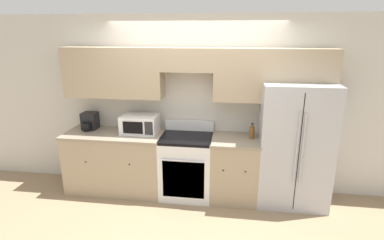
{
  "coord_description": "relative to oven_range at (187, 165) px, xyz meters",
  "views": [
    {
      "loc": [
        0.56,
        -3.67,
        2.35
      ],
      "look_at": [
        -0.0,
        0.31,
        1.16
      ],
      "focal_mm": 28.0,
      "sensor_mm": 36.0,
      "label": 1
    }
  ],
  "objects": [
    {
      "name": "electric_kettle",
      "position": [
        -1.52,
        0.14,
        0.57
      ],
      "size": [
        0.22,
        0.28,
        0.26
      ],
      "color": "black",
      "rests_on": "lower_cabinets_left"
    },
    {
      "name": "refrigerator",
      "position": [
        1.49,
        0.06,
        0.4
      ],
      "size": [
        0.95,
        0.77,
        1.72
      ],
      "color": "#B7B7BC",
      "rests_on": "ground_plane"
    },
    {
      "name": "bottle",
      "position": [
        0.92,
        0.05,
        0.54
      ],
      "size": [
        0.07,
        0.07,
        0.22
      ],
      "color": "brown",
      "rests_on": "lower_cabinets_right"
    },
    {
      "name": "lower_cabinets_left",
      "position": [
        -1.09,
        -0.0,
        -0.0
      ],
      "size": [
        1.46,
        0.64,
        0.91
      ],
      "color": "tan",
      "rests_on": "ground_plane"
    },
    {
      "name": "lower_cabinets_right",
      "position": [
        0.69,
        -0.0,
        -0.0
      ],
      "size": [
        0.68,
        0.64,
        0.91
      ],
      "color": "tan",
      "rests_on": "ground_plane"
    },
    {
      "name": "wall_back",
      "position": [
        0.08,
        0.27,
        1.03
      ],
      "size": [
        8.0,
        0.39,
        2.6
      ],
      "color": "beige",
      "rests_on": "ground_plane"
    },
    {
      "name": "ground_plane",
      "position": [
        0.08,
        -0.31,
        -0.46
      ],
      "size": [
        12.0,
        12.0,
        0.0
      ],
      "primitive_type": "plane",
      "color": "#937A5B"
    },
    {
      "name": "microwave",
      "position": [
        -0.71,
        0.08,
        0.58
      ],
      "size": [
        0.53,
        0.38,
        0.27
      ],
      "color": "white",
      "rests_on": "lower_cabinets_left"
    },
    {
      "name": "oven_range",
      "position": [
        0.0,
        0.0,
        0.0
      ],
      "size": [
        0.73,
        0.65,
        1.07
      ],
      "color": "white",
      "rests_on": "ground_plane"
    }
  ]
}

